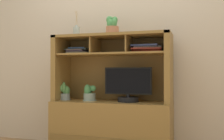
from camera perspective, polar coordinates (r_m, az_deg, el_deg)
The scene contains 9 objects.
back_wall at distance 3.50m, azimuth 1.40°, elevation 7.51°, with size 6.00×0.02×2.80m, color beige.
media_console at distance 3.23m, azimuth 0.03°, elevation -9.21°, with size 1.34×0.55×1.34m.
tv_monitor at distance 3.12m, azimuth 3.29°, elevation -3.57°, with size 0.53×0.23×0.38m.
potted_orchid at distance 3.26m, azimuth -4.66°, elevation -4.87°, with size 0.16×0.16×0.19m.
potted_fern at distance 3.39m, azimuth -9.63°, elevation -4.53°, with size 0.14×0.14×0.21m.
magazine_stack_left at distance 3.40m, azimuth -6.77°, elevation 3.80°, with size 0.30×0.28×0.07m.
magazine_stack_centre at distance 3.16m, azimuth 7.11°, elevation 4.34°, with size 0.36×0.32×0.09m.
diffuser_bottle at distance 3.36m, azimuth -7.25°, elevation 7.84°, with size 0.08×0.08×0.30m.
potted_succulent at distance 3.24m, azimuth 0.04°, elevation 8.82°, with size 0.17×0.17×0.22m.
Camera 1 is at (0.94, -3.05, 0.90)m, focal length 44.84 mm.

